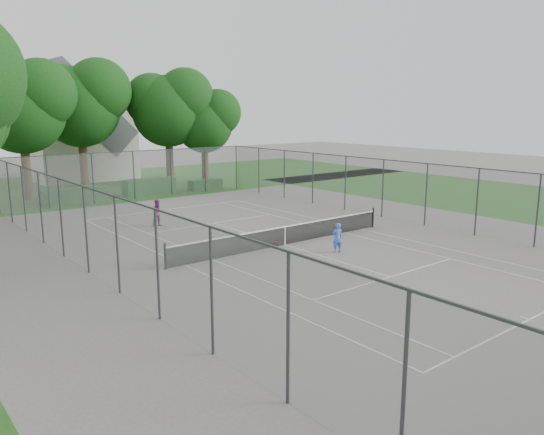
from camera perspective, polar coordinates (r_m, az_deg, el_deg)
ground at (r=25.66m, az=1.40°, el=-2.98°), size 120.00×120.00×0.00m
grass_far at (r=48.20m, az=-18.93°, el=3.25°), size 60.00×20.00×0.00m
grass_right at (r=42.97m, az=24.50°, el=1.89°), size 16.00×40.00×0.00m
court_markings at (r=25.66m, az=1.40°, el=-2.96°), size 11.03×23.83×0.01m
tennis_net at (r=25.54m, az=1.40°, el=-1.87°), size 12.87×0.10×1.10m
perimeter_fence at (r=25.27m, az=1.42°, el=1.00°), size 18.08×34.08×3.52m
tree_far_left at (r=41.77m, az=-25.29°, el=11.02°), size 6.92×6.32×9.95m
tree_far_midleft at (r=45.08m, az=-19.88°, el=11.78°), size 7.24×6.61×10.40m
tree_far_midright at (r=46.22m, az=-11.03°, el=11.77°), size 6.87×6.27×9.87m
tree_far_right at (r=46.68m, az=-7.21°, el=10.44°), size 5.68×5.19×8.17m
hedge_left at (r=39.43m, az=-20.57°, el=2.21°), size 4.33×1.30×1.08m
hedge_mid at (r=41.78m, az=-13.04°, el=3.26°), size 3.98×1.14×1.25m
hedge_right at (r=43.79m, az=-7.18°, el=3.55°), size 2.73×1.00×0.82m
house at (r=52.91m, az=-19.96°, el=8.61°), size 8.68×6.73×10.81m
girl_player at (r=24.39m, az=7.05°, el=-2.16°), size 0.57×0.46×1.38m
woman_player at (r=30.28m, az=-12.15°, el=0.48°), size 0.81×0.68×1.52m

